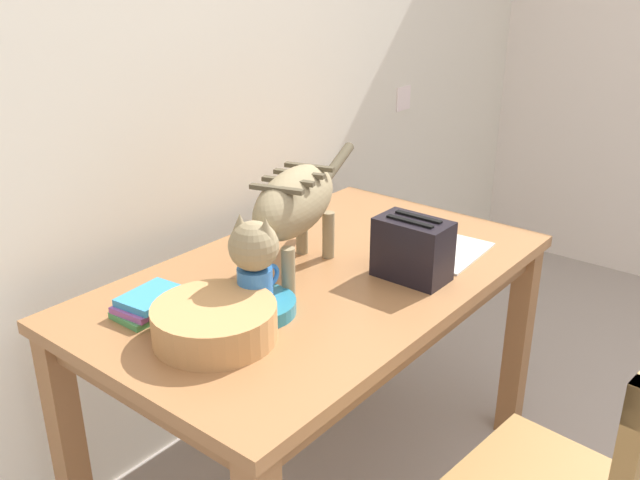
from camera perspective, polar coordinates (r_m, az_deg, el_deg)
wall_rear at (r=2.20m, az=-11.36°, el=13.74°), size 5.06×0.11×2.50m
dining_table at (r=1.97m, az=0.00°, el=-5.13°), size 1.36×0.81×0.75m
cat at (r=1.82m, az=-2.49°, el=2.63°), size 0.72×0.28×0.30m
saucer_bowl at (r=1.72m, az=-5.35°, el=-5.52°), size 0.20×0.20×0.03m
coffee_mug at (r=1.70m, az=-5.34°, el=-3.65°), size 0.13×0.09×0.09m
magazine at (r=2.10m, az=10.62°, el=-0.95°), size 0.29×0.20×0.01m
book_stack at (r=1.76m, az=-14.02°, el=-5.16°), size 0.18×0.13×0.05m
wicker_basket at (r=1.61m, az=-8.76°, el=-6.74°), size 0.29×0.29×0.09m
toaster at (r=1.88m, az=7.71°, el=-0.75°), size 0.12×0.20×0.18m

